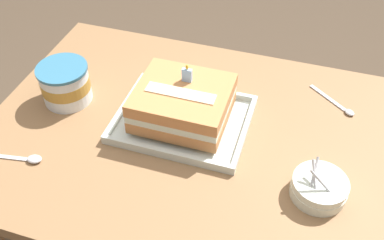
{
  "coord_description": "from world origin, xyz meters",
  "views": [
    {
      "loc": [
        0.21,
        -0.73,
        1.53
      ],
      "look_at": [
        -0.03,
        0.02,
        0.78
      ],
      "focal_mm": 40.52,
      "sensor_mm": 36.0,
      "label": 1
    }
  ],
  "objects": [
    {
      "name": "serving_spoon_by_bowls",
      "position": [
        -0.37,
        -0.2,
        0.75
      ],
      "size": [
        0.16,
        0.04,
        0.01
      ],
      "color": "silver",
      "rests_on": "dining_table"
    },
    {
      "name": "serving_spoon_near_tray",
      "position": [
        0.33,
        0.21,
        0.75
      ],
      "size": [
        0.13,
        0.11,
        0.01
      ],
      "color": "silver",
      "rests_on": "dining_table"
    },
    {
      "name": "bowl_stack",
      "position": [
        0.3,
        -0.1,
        0.77
      ],
      "size": [
        0.12,
        0.12,
        0.09
      ],
      "color": "silver",
      "rests_on": "dining_table"
    },
    {
      "name": "ice_cream_tub",
      "position": [
        -0.39,
        0.02,
        0.8
      ],
      "size": [
        0.13,
        0.13,
        0.11
      ],
      "color": "white",
      "rests_on": "dining_table"
    },
    {
      "name": "dining_table",
      "position": [
        0.0,
        0.0,
        0.63
      ],
      "size": [
        1.1,
        0.77,
        0.75
      ],
      "color": "olive",
      "rests_on": "ground_plane"
    },
    {
      "name": "foil_tray",
      "position": [
        -0.06,
        0.03,
        0.75
      ],
      "size": [
        0.33,
        0.26,
        0.02
      ],
      "color": "silver",
      "rests_on": "dining_table"
    },
    {
      "name": "birthday_cake",
      "position": [
        -0.06,
        0.03,
        0.81
      ],
      "size": [
        0.23,
        0.2,
        0.13
      ],
      "color": "#C6804A",
      "rests_on": "foil_tray"
    }
  ]
}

